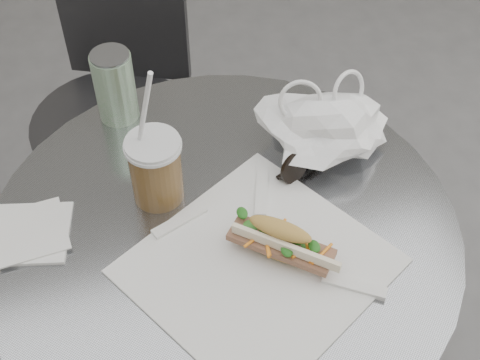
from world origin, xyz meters
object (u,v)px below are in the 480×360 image
object	(u,v)px
iced_coffee	(156,168)
drink_can	(115,86)
cafe_table	(226,315)
chair_far	(124,150)
banh_mi	(281,241)
sunglasses	(307,160)

from	to	relation	value
iced_coffee	drink_can	world-z (taller)	iced_coffee
iced_coffee	cafe_table	bearing A→B (deg)	-48.43
cafe_table	chair_far	world-z (taller)	chair_far
drink_can	banh_mi	bearing A→B (deg)	-64.78
banh_mi	drink_can	size ratio (longest dim) A/B	1.42
banh_mi	drink_can	bearing A→B (deg)	157.22
cafe_table	sunglasses	world-z (taller)	sunglasses
chair_far	sunglasses	xyz separation A→B (m)	(0.28, -0.54, 0.42)
cafe_table	sunglasses	size ratio (longest dim) A/B	6.21
banh_mi	iced_coffee	distance (m)	0.23
iced_coffee	drink_can	xyz separation A→B (m)	(-0.03, 0.21, 0.01)
cafe_table	drink_can	world-z (taller)	drink_can
cafe_table	iced_coffee	xyz separation A→B (m)	(-0.08, 0.10, 0.34)
banh_mi	sunglasses	bearing A→B (deg)	99.05
sunglasses	cafe_table	bearing A→B (deg)	-178.85
iced_coffee	sunglasses	size ratio (longest dim) A/B	2.17
chair_far	sunglasses	distance (m)	0.74
banh_mi	drink_can	xyz separation A→B (m)	(-0.18, 0.39, 0.03)
sunglasses	drink_can	xyz separation A→B (m)	(-0.29, 0.23, 0.05)
cafe_table	banh_mi	distance (m)	0.33
cafe_table	drink_can	xyz separation A→B (m)	(-0.11, 0.31, 0.34)
drink_can	cafe_table	bearing A→B (deg)	-69.71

